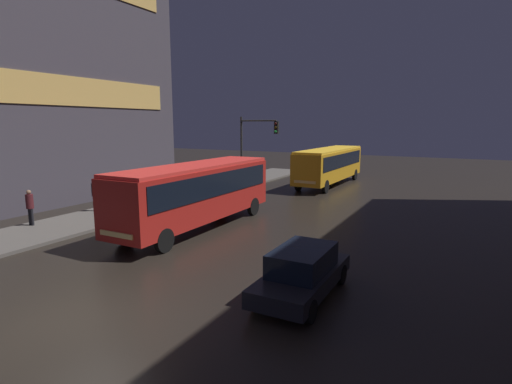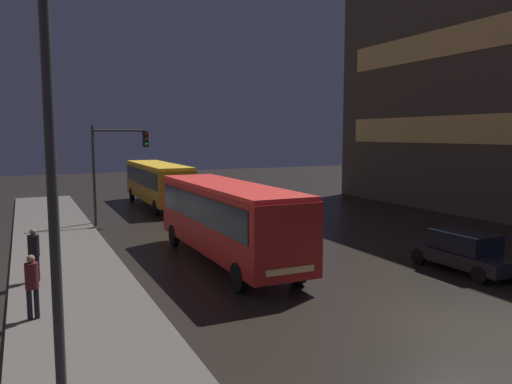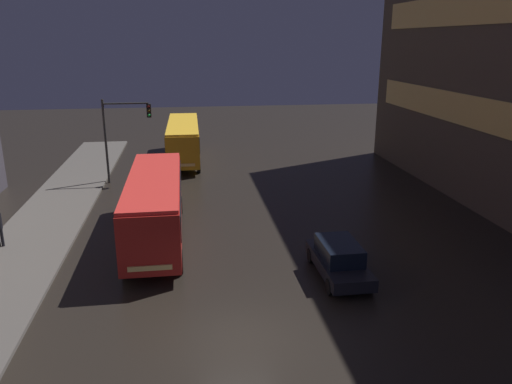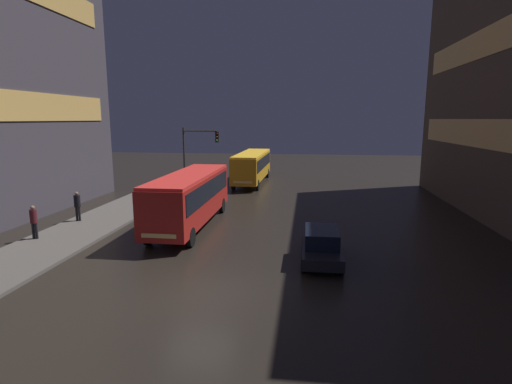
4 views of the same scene
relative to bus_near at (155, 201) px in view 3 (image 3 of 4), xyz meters
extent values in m
plane|color=black|center=(3.02, -9.02, -1.97)|extent=(120.00, 120.00, 0.00)
cube|color=#56514C|center=(-5.98, 0.98, -1.90)|extent=(4.00, 48.00, 0.15)
cube|color=#EAC66B|center=(17.78, 4.54, 3.51)|extent=(0.24, 21.90, 1.80)
cube|color=#EAC66B|center=(17.78, 4.54, 9.11)|extent=(0.24, 21.90, 1.80)
cube|color=#AD1E19|center=(0.00, 0.00, -0.18)|extent=(2.48, 10.41, 2.49)
cube|color=black|center=(0.00, 0.00, 0.32)|extent=(2.53, 9.58, 1.10)
cube|color=red|center=(0.00, 0.00, 1.15)|extent=(2.43, 10.20, 0.16)
cube|color=#F4CC72|center=(0.02, -5.22, -1.02)|extent=(1.71, 0.11, 0.20)
cylinder|color=black|center=(1.13, -3.79, -1.47)|extent=(0.25, 1.00, 1.00)
cylinder|color=black|center=(-1.10, -3.80, -1.47)|extent=(0.25, 1.00, 1.00)
cylinder|color=black|center=(1.10, 3.81, -1.47)|extent=(0.25, 1.00, 1.00)
cylinder|color=black|center=(-1.13, 3.80, -1.47)|extent=(0.25, 1.00, 1.00)
cube|color=orange|center=(1.38, 16.83, -0.23)|extent=(2.53, 11.00, 2.37)
cube|color=black|center=(1.38, 16.83, 0.20)|extent=(2.58, 10.12, 1.10)
cube|color=yellow|center=(1.38, 16.83, 1.03)|extent=(2.48, 10.78, 0.16)
cube|color=#F4CC72|center=(1.31, 11.32, -1.02)|extent=(1.68, 0.12, 0.20)
cylinder|color=black|center=(2.43, 12.73, -1.47)|extent=(0.26, 1.00, 1.00)
cylinder|color=black|center=(0.23, 12.75, -1.47)|extent=(0.26, 1.00, 1.00)
cylinder|color=black|center=(2.53, 20.90, -1.47)|extent=(0.26, 1.00, 1.00)
cylinder|color=black|center=(0.33, 20.92, -1.47)|extent=(0.26, 1.00, 1.00)
cube|color=black|center=(7.62, -5.04, -1.42)|extent=(1.77, 4.34, 0.50)
cube|color=black|center=(7.62, -5.04, -0.82)|extent=(1.49, 2.39, 0.70)
cylinder|color=black|center=(8.42, -6.51, -1.65)|extent=(0.20, 0.64, 0.64)
cylinder|color=black|center=(6.84, -6.52, -1.65)|extent=(0.20, 0.64, 0.64)
cylinder|color=black|center=(8.40, -3.57, -1.65)|extent=(0.20, 0.64, 0.64)
cylinder|color=black|center=(6.82, -3.58, -1.65)|extent=(0.20, 0.64, 0.64)
cylinder|color=black|center=(-7.07, -0.15, -1.38)|extent=(0.14, 0.14, 0.88)
cylinder|color=#2D2D2D|center=(-3.73, 10.81, 0.87)|extent=(0.16, 0.16, 5.68)
cylinder|color=#2D2D2D|center=(-2.26, 10.81, 3.41)|extent=(2.96, 0.12, 0.12)
cube|color=black|center=(-0.78, 10.81, 2.91)|extent=(0.30, 0.24, 0.90)
sphere|color=#390706|center=(-0.78, 10.67, 3.19)|extent=(0.18, 0.18, 0.18)
sphere|color=#3B2B07|center=(-0.78, 10.67, 2.91)|extent=(0.18, 0.18, 0.18)
sphere|color=green|center=(-0.78, 10.67, 2.63)|extent=(0.18, 0.18, 0.18)
camera|label=1|loc=(11.78, -15.78, 3.20)|focal=28.00mm
camera|label=2|loc=(-7.37, -18.47, 3.19)|focal=35.00mm
camera|label=3|loc=(1.61, -23.16, 7.40)|focal=35.00mm
camera|label=4|loc=(6.93, -22.62, 4.41)|focal=28.00mm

